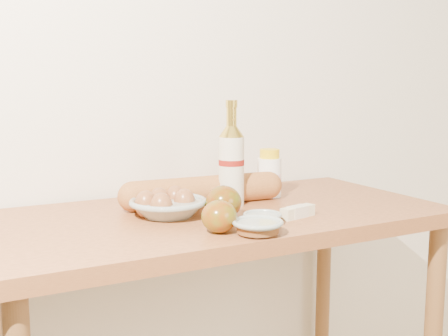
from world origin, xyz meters
The scene contains 11 objects.
back_wall centered at (0.00, 1.51, 1.30)m, with size 3.50×0.02×2.60m, color silver.
table centered at (0.00, 1.18, 0.78)m, with size 1.20×0.60×0.90m.
bourbon_bottle centered at (0.07, 1.23, 1.02)m, with size 0.07×0.07×0.29m.
cream_bottle centered at (0.22, 1.28, 0.97)m, with size 0.08×0.08×0.14m.
egg_bowl centered at (-0.14, 1.19, 0.93)m, with size 0.25×0.25×0.07m.
baguette centered at (0.00, 1.27, 0.94)m, with size 0.49×0.11×0.08m.
apple_redgreen_front centered at (-0.10, 0.98, 0.94)m, with size 0.10×0.10×0.08m.
apple_redgreen_right centered at (-0.03, 1.10, 0.94)m, with size 0.12×0.12×0.08m.
sugar_bowl centered at (-0.03, 0.93, 0.92)m, with size 0.15×0.15×0.03m.
syrup_bowl centered at (0.03, 1.01, 0.91)m, with size 0.13×0.13×0.03m.
butter_stick centered at (0.14, 1.02, 0.91)m, with size 0.11×0.05×0.03m.
Camera 1 is at (-0.66, -0.12, 1.24)m, focal length 45.00 mm.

